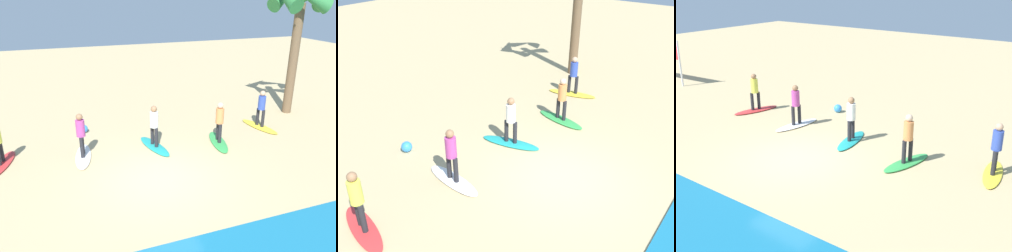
# 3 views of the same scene
# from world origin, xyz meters

# --- Properties ---
(ground_plane) EXTENTS (60.00, 60.00, 0.00)m
(ground_plane) POSITION_xyz_m (0.00, 0.00, 0.00)
(ground_plane) COLOR tan
(surfboard_yellow) EXTENTS (0.95, 2.17, 0.09)m
(surfboard_yellow) POSITION_xyz_m (-5.79, -2.77, 0.04)
(surfboard_yellow) COLOR yellow
(surfboard_yellow) RESTS_ON ground
(surfer_yellow) EXTENTS (0.32, 0.45, 1.64)m
(surfer_yellow) POSITION_xyz_m (-5.79, -2.77, 1.04)
(surfer_yellow) COLOR #232328
(surfer_yellow) RESTS_ON surfboard_yellow
(surfboard_green) EXTENTS (1.03, 2.17, 0.09)m
(surfboard_green) POSITION_xyz_m (-3.23, -1.91, 0.04)
(surfboard_green) COLOR green
(surfboard_green) RESTS_ON ground
(surfer_green) EXTENTS (0.32, 0.45, 1.64)m
(surfer_green) POSITION_xyz_m (-3.23, -1.91, 1.04)
(surfer_green) COLOR #232328
(surfer_green) RESTS_ON surfboard_green
(surfboard_teal) EXTENTS (0.96, 2.17, 0.09)m
(surfboard_teal) POSITION_xyz_m (-0.65, -2.41, 0.04)
(surfboard_teal) COLOR teal
(surfboard_teal) RESTS_ON ground
(surfer_teal) EXTENTS (0.32, 0.45, 1.64)m
(surfer_teal) POSITION_xyz_m (-0.65, -2.41, 1.04)
(surfer_teal) COLOR #232328
(surfer_teal) RESTS_ON surfboard_teal
(surfboard_white) EXTENTS (0.88, 2.16, 0.09)m
(surfboard_white) POSITION_xyz_m (2.12, -2.48, 0.04)
(surfboard_white) COLOR white
(surfboard_white) RESTS_ON ground
(surfer_white) EXTENTS (0.32, 0.46, 1.64)m
(surfer_white) POSITION_xyz_m (2.12, -2.48, 1.04)
(surfer_white) COLOR #232328
(surfer_white) RESTS_ON surfboard_white
(surfboard_red) EXTENTS (1.12, 2.17, 0.09)m
(surfboard_red) POSITION_xyz_m (4.92, -2.85, 0.04)
(surfboard_red) COLOR red
(surfboard_red) RESTS_ON ground
(surfer_red) EXTENTS (0.32, 0.45, 1.64)m
(surfer_red) POSITION_xyz_m (4.92, -2.85, 1.04)
(surfer_red) COLOR #232328
(surfer_red) RESTS_ON surfboard_red
(beach_ball) EXTENTS (0.36, 0.36, 0.36)m
(beach_ball) POSITION_xyz_m (1.81, -4.89, 0.18)
(beach_ball) COLOR #338CE5
(beach_ball) RESTS_ON ground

